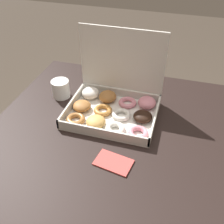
% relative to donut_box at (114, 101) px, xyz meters
% --- Properties ---
extents(dining_table, '(0.99, 0.96, 0.78)m').
position_rel_donut_box_xyz_m(dining_table, '(0.03, -0.12, -0.16)').
color(dining_table, black).
rests_on(dining_table, ground_plane).
extents(donut_box, '(0.38, 0.30, 0.33)m').
position_rel_donut_box_xyz_m(donut_box, '(0.00, 0.00, 0.00)').
color(donut_box, silver).
rests_on(donut_box, dining_table).
extents(coffee_mug, '(0.08, 0.08, 0.08)m').
position_rel_donut_box_xyz_m(coffee_mug, '(-0.27, 0.04, -0.01)').
color(coffee_mug, white).
rests_on(coffee_mug, dining_table).
extents(paper_napkin, '(0.14, 0.10, 0.01)m').
position_rel_donut_box_xyz_m(paper_napkin, '(0.08, -0.29, -0.05)').
color(paper_napkin, '#CC4C47').
rests_on(paper_napkin, dining_table).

